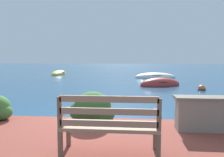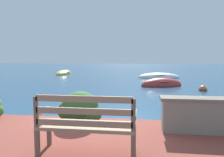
{
  "view_description": "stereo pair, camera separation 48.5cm",
  "coord_description": "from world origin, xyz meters",
  "px_view_note": "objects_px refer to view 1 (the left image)",
  "views": [
    {
      "loc": [
        0.78,
        -5.05,
        1.7
      ],
      "look_at": [
        -0.13,
        5.83,
        0.55
      ],
      "focal_mm": 35.0,
      "sensor_mm": 36.0,
      "label": 1
    },
    {
      "loc": [
        1.26,
        -5.0,
        1.7
      ],
      "look_at": [
        -0.13,
        5.83,
        0.55
      ],
      "focal_mm": 35.0,
      "sensor_mm": 36.0,
      "label": 2
    }
  ],
  "objects_px": {
    "park_bench": "(109,123)",
    "rowboat_nearest": "(160,85)",
    "rowboat_mid": "(155,77)",
    "rowboat_far": "(59,74)",
    "mooring_buoy": "(202,89)"
  },
  "relations": [
    {
      "from": "park_bench",
      "to": "rowboat_nearest",
      "type": "xyz_separation_m",
      "value": [
        1.98,
        9.23,
        -0.64
      ]
    },
    {
      "from": "rowboat_nearest",
      "to": "rowboat_mid",
      "type": "height_order",
      "value": "rowboat_nearest"
    },
    {
      "from": "park_bench",
      "to": "rowboat_far",
      "type": "relative_size",
      "value": 0.56
    },
    {
      "from": "park_bench",
      "to": "rowboat_mid",
      "type": "relative_size",
      "value": 0.45
    },
    {
      "from": "rowboat_nearest",
      "to": "mooring_buoy",
      "type": "height_order",
      "value": "rowboat_nearest"
    },
    {
      "from": "park_bench",
      "to": "rowboat_far",
      "type": "distance_m",
      "value": 17.35
    },
    {
      "from": "rowboat_nearest",
      "to": "rowboat_far",
      "type": "relative_size",
      "value": 0.97
    },
    {
      "from": "rowboat_mid",
      "to": "rowboat_far",
      "type": "height_order",
      "value": "rowboat_mid"
    },
    {
      "from": "mooring_buoy",
      "to": "rowboat_nearest",
      "type": "bearing_deg",
      "value": 143.63
    },
    {
      "from": "rowboat_far",
      "to": "mooring_buoy",
      "type": "xyz_separation_m",
      "value": [
        10.0,
        -8.33,
        0.01
      ]
    },
    {
      "from": "rowboat_far",
      "to": "mooring_buoy",
      "type": "relative_size",
      "value": 6.29
    },
    {
      "from": "park_bench",
      "to": "mooring_buoy",
      "type": "distance_m",
      "value": 8.77
    },
    {
      "from": "park_bench",
      "to": "mooring_buoy",
      "type": "bearing_deg",
      "value": 68.43
    },
    {
      "from": "mooring_buoy",
      "to": "rowboat_mid",
      "type": "bearing_deg",
      "value": 105.3
    },
    {
      "from": "park_bench",
      "to": "mooring_buoy",
      "type": "relative_size",
      "value": 3.55
    }
  ]
}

